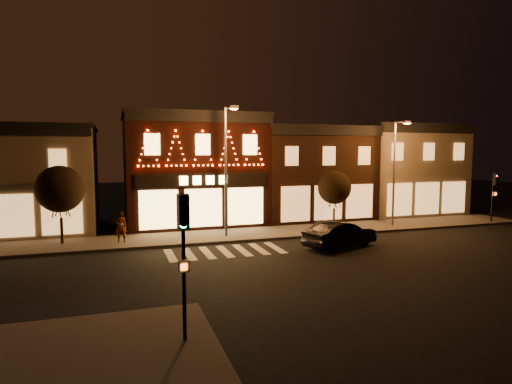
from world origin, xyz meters
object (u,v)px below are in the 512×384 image
traffic_signal_near (183,238)px  pedestrian (121,227)px  dark_sedan (340,234)px  streetlamp_mid (227,161)px

traffic_signal_near → pedestrian: 14.90m
dark_sedan → pedestrian: 12.94m
streetlamp_mid → dark_sedan: 8.24m
traffic_signal_near → streetlamp_mid: 15.26m
streetlamp_mid → dark_sedan: size_ratio=1.74×
streetlamp_mid → dark_sedan: (5.63, -4.34, -4.16)m
traffic_signal_near → pedestrian: traffic_signal_near is taller
dark_sedan → pedestrian: bearing=50.2°
dark_sedan → traffic_signal_near: bearing=114.9°
traffic_signal_near → streetlamp_mid: (4.92, 14.34, 1.76)m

